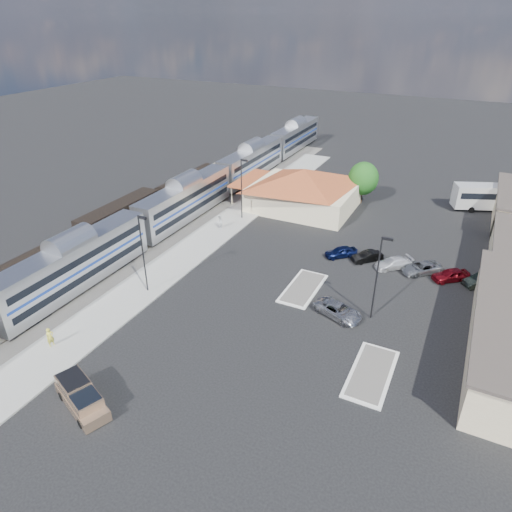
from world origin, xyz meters
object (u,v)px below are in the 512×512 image
at_px(station_depot, 303,189).
at_px(coach_bus, 496,196).
at_px(pickup_truck, 82,398).
at_px(suv, 338,310).

distance_m(station_depot, coach_bus, 29.20).
bearing_deg(pickup_truck, suv, -12.79).
bearing_deg(coach_bus, pickup_truck, 132.47).
distance_m(station_depot, suv, 28.72).
relative_size(station_depot, coach_bus, 1.47).
bearing_deg(suv, pickup_truck, 165.66).
distance_m(suv, coach_bus, 39.50).
bearing_deg(station_depot, pickup_truck, -90.68).
height_order(station_depot, coach_bus, station_depot).
relative_size(pickup_truck, suv, 1.19).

